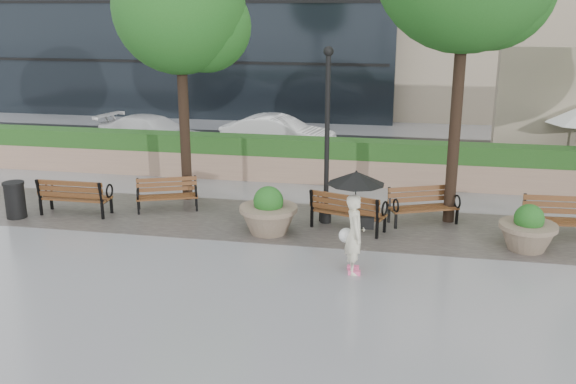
% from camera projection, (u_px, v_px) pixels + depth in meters
% --- Properties ---
extents(ground, '(100.00, 100.00, 0.00)m').
position_uv_depth(ground, '(314.00, 273.00, 13.14)').
color(ground, gray).
rests_on(ground, ground).
extents(cobble_strip, '(28.00, 3.20, 0.01)m').
position_uv_depth(cobble_strip, '(332.00, 225.00, 15.97)').
color(cobble_strip, '#383330').
rests_on(cobble_strip, ground).
extents(hedge_wall, '(24.00, 0.80, 1.35)m').
position_uv_depth(hedge_wall, '(349.00, 162.00, 19.55)').
color(hedge_wall, '#9F7E66').
rests_on(hedge_wall, ground).
extents(asphalt_street, '(40.00, 7.00, 0.00)m').
position_uv_depth(asphalt_street, '(359.00, 154.00, 23.51)').
color(asphalt_street, black).
rests_on(asphalt_street, ground).
extents(bench_0, '(1.82, 0.72, 0.97)m').
position_uv_depth(bench_0, '(76.00, 204.00, 16.69)').
color(bench_0, brown).
rests_on(bench_0, ground).
extents(bench_1, '(1.70, 1.16, 0.85)m').
position_uv_depth(bench_1, '(168.00, 201.00, 17.03)').
color(bench_1, brown).
rests_on(bench_1, ground).
extents(bench_2, '(1.92, 1.23, 0.96)m').
position_uv_depth(bench_2, '(348.00, 219.00, 15.53)').
color(bench_2, brown).
rests_on(bench_2, ground).
extents(bench_3, '(1.81, 1.28, 0.91)m').
position_uv_depth(bench_3, '(423.00, 213.00, 16.01)').
color(bench_3, brown).
rests_on(bench_3, ground).
extents(bench_4, '(1.88, 0.83, 0.99)m').
position_uv_depth(bench_4, '(564.00, 228.00, 14.90)').
color(bench_4, brown).
rests_on(bench_4, ground).
extents(planter_left, '(1.38, 1.38, 1.16)m').
position_uv_depth(planter_left, '(269.00, 215.00, 15.29)').
color(planter_left, '#7F6B56').
rests_on(planter_left, ground).
extents(planter_right, '(1.26, 1.26, 1.06)m').
position_uv_depth(planter_right, '(528.00, 232.00, 14.25)').
color(planter_right, '#7F6B56').
rests_on(planter_right, ground).
extents(trash_bin, '(0.54, 0.54, 0.90)m').
position_uv_depth(trash_bin, '(15.00, 201.00, 16.39)').
color(trash_bin, black).
rests_on(trash_bin, ground).
extents(lamppost, '(0.28, 0.28, 4.35)m').
position_uv_depth(lamppost, '(327.00, 148.00, 15.61)').
color(lamppost, black).
rests_on(lamppost, ground).
extents(tree_0, '(3.55, 3.47, 6.95)m').
position_uv_depth(tree_0, '(186.00, 13.00, 16.74)').
color(tree_0, black).
rests_on(tree_0, ground).
extents(car_left, '(4.79, 2.90, 1.30)m').
position_uv_depth(car_left, '(154.00, 134.00, 23.89)').
color(car_left, silver).
rests_on(car_left, ground).
extents(car_right, '(4.34, 1.94, 1.38)m').
position_uv_depth(car_right, '(279.00, 135.00, 23.48)').
color(car_right, silver).
rests_on(car_right, ground).
extents(pedestrian, '(1.15, 1.15, 2.11)m').
position_uv_depth(pedestrian, '(355.00, 212.00, 12.83)').
color(pedestrian, beige).
rests_on(pedestrian, ground).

